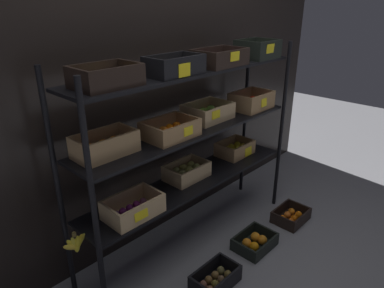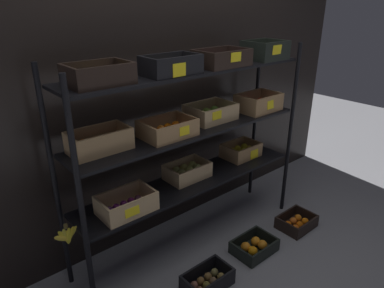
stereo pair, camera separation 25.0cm
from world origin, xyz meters
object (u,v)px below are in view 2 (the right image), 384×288
Objects in this scene: crate_ground_kiwi at (207,281)px; crate_ground_tangerine at (296,223)px; crate_ground_orange at (254,247)px; display_rack at (192,124)px.

crate_ground_tangerine is (1.03, 0.00, -0.01)m from crate_ground_kiwi.
crate_ground_kiwi is at bearing -179.76° from crate_ground_tangerine.
crate_ground_kiwi is 1.03m from crate_ground_tangerine.
crate_ground_orange is (0.52, 0.03, -0.01)m from crate_ground_kiwi.
display_rack is at bearing 61.36° from crate_ground_kiwi.
crate_ground_orange is 0.52m from crate_ground_tangerine.
display_rack is at bearing 123.34° from crate_ground_orange.
display_rack is 6.50× the size of crate_ground_tangerine.
crate_ground_tangerine is (0.52, -0.03, -0.00)m from crate_ground_orange.
crate_ground_kiwi is at bearing -118.64° from display_rack.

